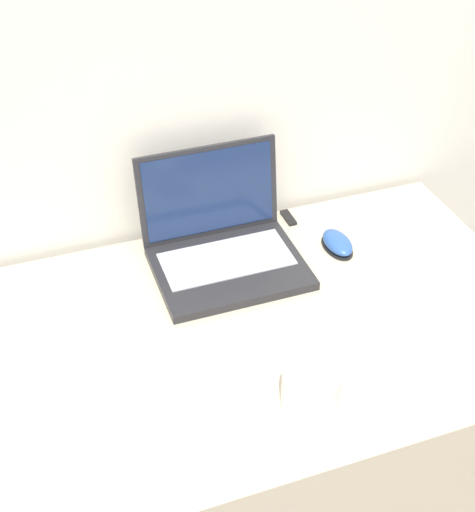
{
  "coord_description": "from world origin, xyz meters",
  "views": [
    {
      "loc": [
        -0.34,
        -0.6,
        1.69
      ],
      "look_at": [
        0.05,
        0.48,
        0.79
      ],
      "focal_mm": 50.0,
      "sensor_mm": 36.0,
      "label": 1
    }
  ],
  "objects": [
    {
      "name": "drink_cup",
      "position": [
        0.06,
        0.13,
        0.76
      ],
      "size": [
        0.1,
        0.1,
        0.09
      ],
      "color": "white",
      "rests_on": "desk"
    },
    {
      "name": "computer_mouse",
      "position": [
        0.31,
        0.53,
        0.72
      ],
      "size": [
        0.06,
        0.11,
        0.03
      ],
      "color": "black",
      "rests_on": "desk"
    },
    {
      "name": "laptop",
      "position": [
        0.05,
        0.58,
        0.76
      ],
      "size": [
        0.32,
        0.28,
        0.23
      ],
      "color": "#232326",
      "rests_on": "desk"
    },
    {
      "name": "desk",
      "position": [
        0.0,
        0.36,
        0.36
      ],
      "size": [
        1.27,
        0.72,
        0.71
      ],
      "color": "beige",
      "rests_on": "ground_plane"
    },
    {
      "name": "usb_stick",
      "position": [
        0.25,
        0.68,
        0.72
      ],
      "size": [
        0.02,
        0.06,
        0.01
      ],
      "color": "black",
      "rests_on": "desk"
    }
  ]
}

